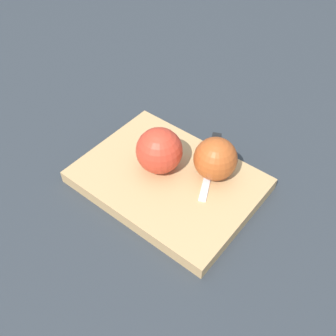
% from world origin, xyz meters
% --- Properties ---
extents(ground_plane, '(4.00, 4.00, 0.00)m').
position_xyz_m(ground_plane, '(0.00, 0.00, 0.00)').
color(ground_plane, '#282D33').
extents(cutting_board, '(0.32, 0.24, 0.02)m').
position_xyz_m(cutting_board, '(0.00, 0.00, 0.01)').
color(cutting_board, tan).
rests_on(cutting_board, ground_plane).
extents(apple_half_left, '(0.08, 0.08, 0.08)m').
position_xyz_m(apple_half_left, '(-0.03, 0.01, 0.06)').
color(apple_half_left, red).
rests_on(apple_half_left, cutting_board).
extents(apple_half_right, '(0.08, 0.08, 0.08)m').
position_xyz_m(apple_half_right, '(0.06, 0.06, 0.06)').
color(apple_half_right, '#AD4C1E').
rests_on(apple_half_right, cutting_board).
extents(knife, '(0.09, 0.15, 0.02)m').
position_xyz_m(knife, '(0.03, 0.09, 0.03)').
color(knife, silver).
rests_on(knife, cutting_board).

